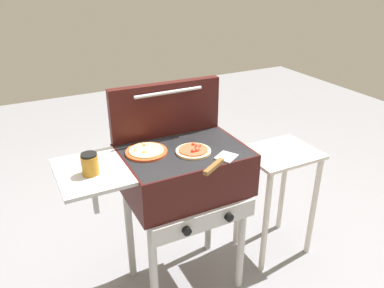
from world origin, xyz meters
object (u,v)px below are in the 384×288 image
Objects in this scene: pizza_pepperoni at (194,150)px; prep_table at (278,181)px; sauce_jar at (90,164)px; spatula at (219,162)px; pizza_cheese at (146,151)px; grill at (182,174)px.

pizza_pepperoni is 0.74m from prep_table.
sauce_jar is 0.60m from spatula.
pizza_pepperoni is 0.24m from pizza_cheese.
spatula is 0.34× the size of prep_table.
grill is 5.30× the size of pizza_pepperoni.
pizza_cheese reaches higher than prep_table.
spatula is (0.05, -0.17, -0.00)m from pizza_pepperoni.
sauce_jar reaches higher than prep_table.
sauce_jar reaches higher than pizza_pepperoni.
spatula is at bearing -159.17° from prep_table.
pizza_pepperoni is 0.17m from spatula.
sauce_jar is 0.41× the size of spatula.
pizza_cheese is 2.09× the size of sauce_jar.
spatula reaches higher than grill.
pizza_pepperoni reaches higher than pizza_cheese.
grill is at bearing 133.17° from pizza_pepperoni.
pizza_pepperoni is at bearing -46.83° from grill.
prep_table is at bearing 0.37° from grill.
grill reaches higher than prep_table.
pizza_cheese is (-0.17, 0.05, 0.15)m from grill.
spatula is at bearing -72.61° from pizza_pepperoni.
sauce_jar is at bearing 177.61° from pizza_pepperoni.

